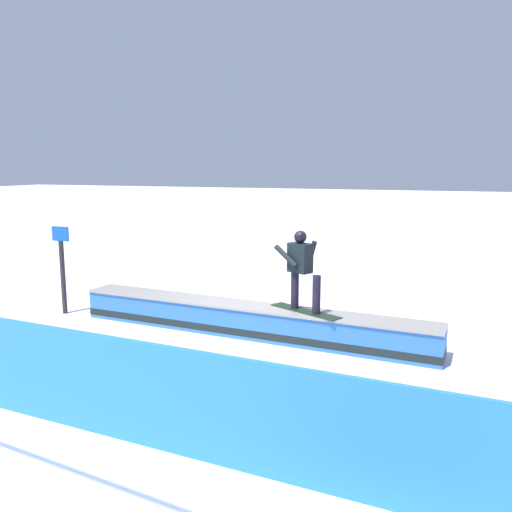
# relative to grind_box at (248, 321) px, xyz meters

# --- Properties ---
(ground_plane) EXTENTS (120.00, 120.00, 0.00)m
(ground_plane) POSITION_rel_grind_box_xyz_m (0.00, 0.00, -0.26)
(ground_plane) COLOR white
(grind_box) EXTENTS (6.92, 1.13, 0.58)m
(grind_box) POSITION_rel_grind_box_xyz_m (0.00, 0.00, 0.00)
(grind_box) COLOR #306BBB
(grind_box) RESTS_ON ground_plane
(snowboarder) EXTENTS (1.40, 0.86, 1.41)m
(snowboarder) POSITION_rel_grind_box_xyz_m (-1.02, 0.04, 1.09)
(snowboarder) COLOR black
(snowboarder) RESTS_ON grind_box
(safety_fence) EXTENTS (11.38, 0.85, 1.21)m
(safety_fence) POSITION_rel_grind_box_xyz_m (0.00, 3.99, 0.34)
(safety_fence) COLOR #2C80E7
(safety_fence) RESTS_ON ground_plane
(trail_marker) EXTENTS (0.40, 0.10, 1.85)m
(trail_marker) POSITION_rel_grind_box_xyz_m (4.16, -0.01, 0.73)
(trail_marker) COLOR #262628
(trail_marker) RESTS_ON ground_plane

